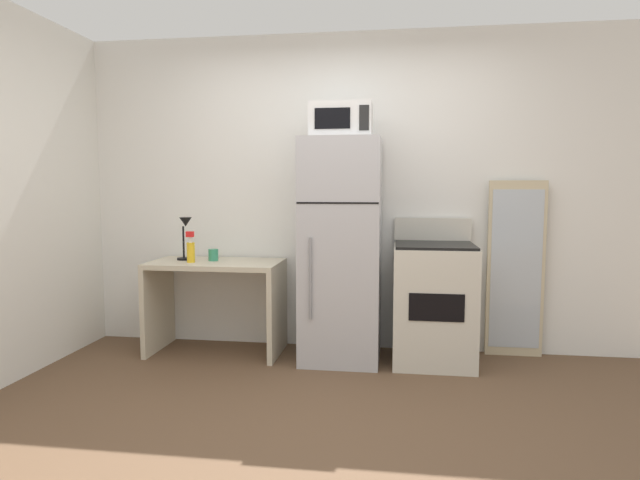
{
  "coord_description": "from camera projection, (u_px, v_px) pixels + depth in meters",
  "views": [
    {
      "loc": [
        0.45,
        -2.79,
        1.34
      ],
      "look_at": [
        -0.1,
        1.1,
        0.96
      ],
      "focal_mm": 30.06,
      "sensor_mm": 36.0,
      "label": 1
    }
  ],
  "objects": [
    {
      "name": "ground_plane",
      "position": [
        310.0,
        433.0,
        2.94
      ],
      "size": [
        12.0,
        12.0,
        0.0
      ],
      "primitive_type": "plane",
      "color": "brown"
    },
    {
      "name": "wall_back_white",
      "position": [
        342.0,
        193.0,
        4.49
      ],
      "size": [
        5.0,
        0.1,
        2.6
      ],
      "primitive_type": "cube",
      "color": "white",
      "rests_on": "ground"
    },
    {
      "name": "desk",
      "position": [
        216.0,
        290.0,
        4.35
      ],
      "size": [
        1.05,
        0.58,
        0.75
      ],
      "color": "beige",
      "rests_on": "ground"
    },
    {
      "name": "desk_lamp",
      "position": [
        185.0,
        231.0,
        4.38
      ],
      "size": [
        0.14,
        0.12,
        0.35
      ],
      "color": "black",
      "rests_on": "desk"
    },
    {
      "name": "coffee_mug",
      "position": [
        213.0,
        255.0,
        4.36
      ],
      "size": [
        0.08,
        0.08,
        0.09
      ],
      "primitive_type": "cylinder",
      "color": "#338C66",
      "rests_on": "desk"
    },
    {
      "name": "spray_bottle",
      "position": [
        191.0,
        250.0,
        4.25
      ],
      "size": [
        0.06,
        0.06,
        0.25
      ],
      "color": "yellow",
      "rests_on": "desk"
    },
    {
      "name": "refrigerator",
      "position": [
        341.0,
        251.0,
        4.15
      ],
      "size": [
        0.6,
        0.64,
        1.71
      ],
      "color": "#B7B7BC",
      "rests_on": "ground"
    },
    {
      "name": "microwave",
      "position": [
        342.0,
        121.0,
        4.04
      ],
      "size": [
        0.46,
        0.35,
        0.26
      ],
      "color": "silver",
      "rests_on": "refrigerator"
    },
    {
      "name": "oven_range",
      "position": [
        433.0,
        302.0,
        4.1
      ],
      "size": [
        0.61,
        0.61,
        1.1
      ],
      "color": "beige",
      "rests_on": "ground"
    },
    {
      "name": "leaning_mirror",
      "position": [
        516.0,
        269.0,
        4.24
      ],
      "size": [
        0.44,
        0.03,
        1.4
      ],
      "color": "#C6B793",
      "rests_on": "ground"
    }
  ]
}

